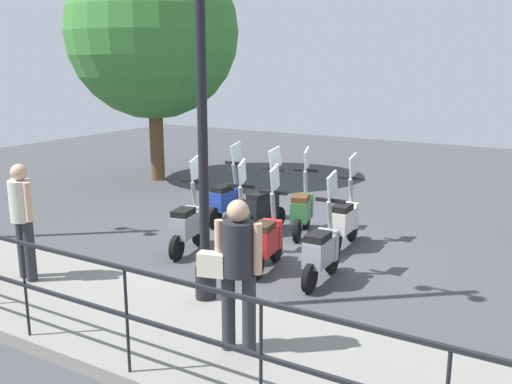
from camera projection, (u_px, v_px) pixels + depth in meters
ground_plane at (276, 251)px, 9.36m from camera, size 28.00×28.00×0.00m
promenade_walkway at (146, 320)px, 6.71m from camera, size 2.20×20.00×0.15m
fence_railing at (71, 283)px, 5.65m from camera, size 0.04×16.03×1.07m
lamp_post_near at (203, 135)px, 6.69m from camera, size 0.26×0.90×4.61m
pedestrian_with_bag at (236, 264)px, 5.66m from camera, size 0.41×0.63×1.59m
pedestrian_distant at (23, 213)px, 7.58m from camera, size 0.39×0.48×1.59m
tree_large at (152, 33)px, 14.19m from camera, size 4.29×4.29×5.89m
scooter_near_0 at (322, 250)px, 7.94m from camera, size 1.23×0.44×1.54m
scooter_near_1 at (267, 239)px, 8.42m from camera, size 1.23×0.47×1.54m
scooter_near_2 at (236, 230)px, 8.85m from camera, size 1.21×0.53×1.54m
scooter_near_3 at (188, 224)px, 9.20m from camera, size 1.22×0.49×1.54m
scooter_far_0 at (345, 219)px, 9.46m from camera, size 1.23×0.44×1.54m
scooter_far_1 at (302, 209)px, 10.13m from camera, size 1.21×0.52×1.54m
scooter_far_2 at (263, 207)px, 10.27m from camera, size 1.23×0.45×1.54m
scooter_far_3 at (227, 199)px, 10.87m from camera, size 1.23×0.44×1.54m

